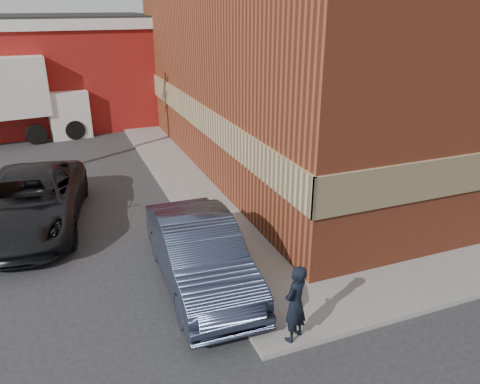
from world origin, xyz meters
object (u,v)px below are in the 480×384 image
object	(u,v)px
suv_a	(31,201)
brick_building	(356,42)
sedan	(200,254)
man	(295,304)

from	to	relation	value
suv_a	brick_building	bearing A→B (deg)	22.51
sedan	suv_a	world-z (taller)	suv_a
brick_building	sedan	xyz separation A→B (m)	(-9.30, -7.89, -3.87)
man	sedan	distance (m)	2.87
sedan	suv_a	size ratio (longest dim) A/B	0.83
sedan	man	bearing A→B (deg)	-66.24
man	suv_a	xyz separation A→B (m)	(-4.77, 7.42, -0.10)
suv_a	man	bearing A→B (deg)	-48.31
brick_building	sedan	distance (m)	12.79
brick_building	suv_a	size ratio (longest dim) A/B	3.08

